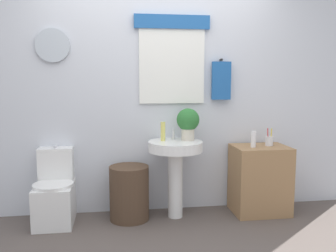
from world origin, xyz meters
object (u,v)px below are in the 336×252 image
(toilet, at_px, (55,194))
(lotion_bottle, at_px, (253,139))
(pedestal_sink, at_px, (175,159))
(potted_plant, at_px, (188,122))
(laundry_hamper, at_px, (129,193))
(wooden_cabinet, at_px, (260,179))
(soap_bottle, at_px, (163,131))
(toothbrush_cup, at_px, (269,141))

(toilet, height_order, lotion_bottle, lotion_bottle)
(pedestal_sink, height_order, lotion_bottle, lotion_bottle)
(potted_plant, relative_size, lotion_bottle, 1.95)
(toilet, height_order, laundry_hamper, toilet)
(laundry_hamper, xyz_separation_m, pedestal_sink, (0.47, 0.00, 0.33))
(wooden_cabinet, distance_m, potted_plant, 0.99)
(pedestal_sink, xyz_separation_m, lotion_bottle, (0.81, -0.04, 0.19))
(laundry_hamper, bearing_deg, soap_bottle, 8.14)
(potted_plant, distance_m, lotion_bottle, 0.70)
(pedestal_sink, bearing_deg, soap_bottle, 157.38)
(laundry_hamper, relative_size, lotion_bottle, 3.25)
(potted_plant, bearing_deg, lotion_bottle, -8.53)
(soap_bottle, xyz_separation_m, potted_plant, (0.26, 0.01, 0.09))
(toilet, distance_m, wooden_cabinet, 2.11)
(toilet, distance_m, laundry_hamper, 0.73)
(lotion_bottle, bearing_deg, toilet, 177.88)
(wooden_cabinet, xyz_separation_m, lotion_bottle, (-0.10, -0.04, 0.44))
(soap_bottle, height_order, potted_plant, potted_plant)
(soap_bottle, bearing_deg, wooden_cabinet, -2.79)
(toilet, bearing_deg, soap_bottle, 0.84)
(pedestal_sink, xyz_separation_m, potted_plant, (0.14, 0.06, 0.37))
(lotion_bottle, bearing_deg, potted_plant, 171.47)
(soap_bottle, bearing_deg, pedestal_sink, -22.62)
(soap_bottle, xyz_separation_m, toothbrush_cup, (1.13, -0.03, -0.12))
(potted_plant, distance_m, toothbrush_cup, 0.89)
(pedestal_sink, distance_m, potted_plant, 0.40)
(potted_plant, bearing_deg, wooden_cabinet, -4.48)
(laundry_hamper, bearing_deg, wooden_cabinet, 0.00)
(laundry_hamper, height_order, soap_bottle, soap_bottle)
(soap_bottle, bearing_deg, toothbrush_cup, -1.54)
(toilet, xyz_separation_m, laundry_hamper, (0.73, -0.03, -0.01))
(lotion_bottle, height_order, toothbrush_cup, toothbrush_cup)
(soap_bottle, relative_size, potted_plant, 0.59)
(toilet, xyz_separation_m, lotion_bottle, (2.01, -0.07, 0.52))
(pedestal_sink, height_order, potted_plant, potted_plant)
(toilet, distance_m, toothbrush_cup, 2.26)
(pedestal_sink, height_order, soap_bottle, soap_bottle)
(lotion_bottle, relative_size, toothbrush_cup, 0.91)
(lotion_bottle, xyz_separation_m, toothbrush_cup, (0.20, 0.06, -0.03))
(toilet, relative_size, potted_plant, 2.27)
(potted_plant, height_order, toothbrush_cup, potted_plant)
(lotion_bottle, distance_m, toothbrush_cup, 0.21)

